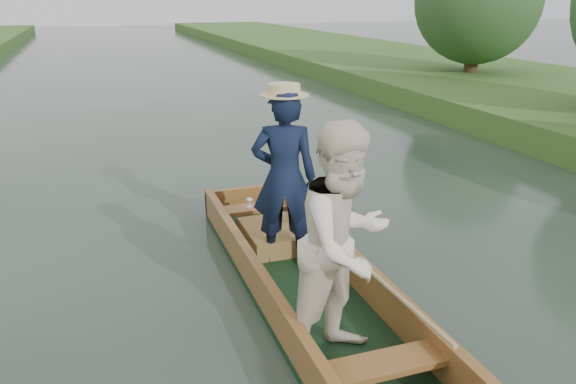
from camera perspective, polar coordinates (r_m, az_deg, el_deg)
name	(u,v)px	position (r m, az deg, el deg)	size (l,w,h in m)	color
ground	(307,298)	(5.85, 1.96, -10.67)	(120.00, 120.00, 0.00)	#283D30
trees_far	(214,12)	(13.62, -7.55, 17.70)	(22.90, 15.51, 4.72)	#47331E
punt	(314,238)	(5.27, 2.68, -4.65)	(1.26, 5.00, 2.07)	black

